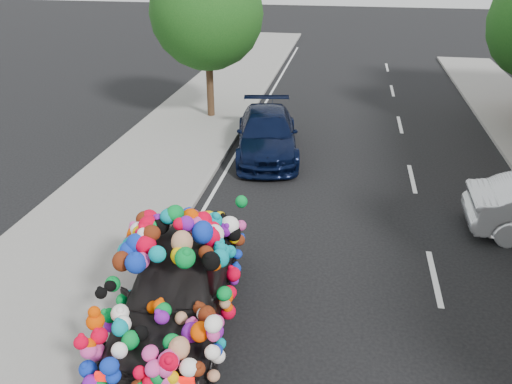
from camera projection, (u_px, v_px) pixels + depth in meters
ground at (266, 260)px, 11.08m from camera, size 100.00×100.00×0.00m
sidewalk at (86, 239)px, 11.75m from camera, size 4.00×60.00×0.12m
kerb at (165, 247)px, 11.43m from camera, size 0.15×60.00×0.13m
lane_markings at (434, 278)px, 10.49m from camera, size 6.00×50.00×0.01m
tree_near_sidewalk at (207, 12)px, 18.24m from camera, size 4.20×4.20×6.13m
plush_art_car at (178, 269)px, 8.91m from camera, size 2.60×4.82×2.16m
navy_sedan at (267, 134)px, 16.36m from camera, size 2.73×5.04×1.39m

